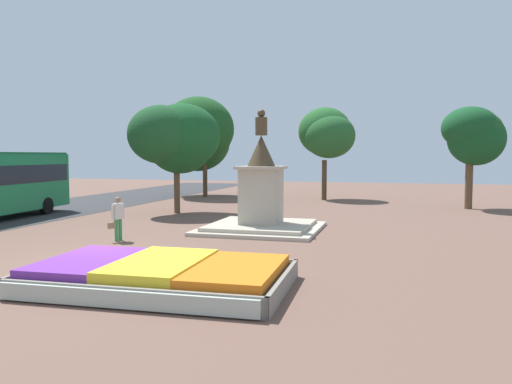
# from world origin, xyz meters

# --- Properties ---
(ground_plane) EXTENTS (90.76, 90.76, 0.00)m
(ground_plane) POSITION_xyz_m (0.00, 0.00, 0.00)
(ground_plane) COLOR brown
(flower_planter) EXTENTS (6.17, 3.87, 0.65)m
(flower_planter) POSITION_xyz_m (2.81, -2.01, 0.30)
(flower_planter) COLOR #38281C
(flower_planter) RESTS_ON ground_plane
(statue_monument) EXTENTS (4.80, 4.80, 5.00)m
(statue_monument) POSITION_xyz_m (2.80, 7.38, 1.20)
(statue_monument) COLOR #B4AA96
(statue_monument) RESTS_ON ground_plane
(pedestrian_with_handbag) EXTENTS (0.36, 0.71, 1.61)m
(pedestrian_with_handbag) POSITION_xyz_m (-1.55, 3.43, 0.90)
(pedestrian_with_handbag) COLOR #338C4C
(pedestrian_with_handbag) RESTS_ON ground_plane
(park_tree_far_left) EXTENTS (4.57, 4.67, 5.89)m
(park_tree_far_left) POSITION_xyz_m (-3.17, 12.05, 4.02)
(park_tree_far_left) COLOR brown
(park_tree_far_left) RESTS_ON ground_plane
(park_tree_behind_statue) EXTENTS (3.59, 3.57, 5.91)m
(park_tree_behind_statue) POSITION_xyz_m (12.55, 18.64, 4.32)
(park_tree_behind_statue) COLOR brown
(park_tree_behind_statue) RESTS_ON ground_plane
(park_tree_far_right) EXTENTS (5.88, 6.19, 7.44)m
(park_tree_far_right) POSITION_xyz_m (-6.28, 22.74, 4.64)
(park_tree_far_right) COLOR #4C3823
(park_tree_far_right) RESTS_ON ground_plane
(park_tree_street_side) EXTENTS (4.06, 4.10, 6.52)m
(park_tree_street_side) POSITION_xyz_m (3.44, 23.02, 4.64)
(park_tree_street_side) COLOR #4C3823
(park_tree_street_side) RESTS_ON ground_plane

